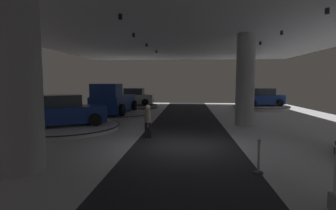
{
  "coord_description": "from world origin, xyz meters",
  "views": [
    {
      "loc": [
        0.09,
        -10.27,
        2.62
      ],
      "look_at": [
        -0.98,
        3.23,
        1.4
      ],
      "focal_mm": 26.85,
      "sensor_mm": 36.0,
      "label": 1
    }
  ],
  "objects_px": {
    "display_car_deep_right": "(261,98)",
    "display_platform_mid_left": "(66,127)",
    "display_car_mid_left": "(65,112)",
    "display_platform_deep_left": "(133,106)",
    "column_right": "(245,80)",
    "display_platform_deep_right": "(261,107)",
    "pickup_truck_far_left": "(113,101)",
    "visitor_walking_near": "(148,119)",
    "display_platform_far_left": "(115,114)",
    "column_left": "(16,78)",
    "display_car_deep_left": "(133,97)"
  },
  "relations": [
    {
      "from": "display_platform_far_left",
      "to": "display_platform_deep_left",
      "type": "relative_size",
      "value": 1.1
    },
    {
      "from": "pickup_truck_far_left",
      "to": "visitor_walking_near",
      "type": "bearing_deg",
      "value": -62.4
    },
    {
      "from": "display_platform_mid_left",
      "to": "pickup_truck_far_left",
      "type": "bearing_deg",
      "value": 80.59
    },
    {
      "from": "display_car_deep_left",
      "to": "visitor_walking_near",
      "type": "height_order",
      "value": "display_car_deep_left"
    },
    {
      "from": "display_platform_deep_right",
      "to": "visitor_walking_near",
      "type": "relative_size",
      "value": 3.37
    },
    {
      "from": "display_car_deep_right",
      "to": "display_car_mid_left",
      "type": "distance_m",
      "value": 18.32
    },
    {
      "from": "display_car_mid_left",
      "to": "display_platform_deep_left",
      "type": "height_order",
      "value": "display_car_mid_left"
    },
    {
      "from": "column_left",
      "to": "display_car_deep_left",
      "type": "relative_size",
      "value": 1.29
    },
    {
      "from": "display_car_deep_right",
      "to": "display_platform_deep_left",
      "type": "relative_size",
      "value": 0.88
    },
    {
      "from": "column_right",
      "to": "display_platform_deep_right",
      "type": "bearing_deg",
      "value": 69.06
    },
    {
      "from": "column_left",
      "to": "visitor_walking_near",
      "type": "height_order",
      "value": "column_left"
    },
    {
      "from": "display_car_deep_left",
      "to": "display_car_mid_left",
      "type": "bearing_deg",
      "value": -95.66
    },
    {
      "from": "display_car_deep_right",
      "to": "visitor_walking_near",
      "type": "height_order",
      "value": "display_car_deep_right"
    },
    {
      "from": "display_platform_deep_right",
      "to": "pickup_truck_far_left",
      "type": "height_order",
      "value": "pickup_truck_far_left"
    },
    {
      "from": "column_left",
      "to": "display_platform_deep_left",
      "type": "bearing_deg",
      "value": 92.15
    },
    {
      "from": "display_platform_far_left",
      "to": "display_platform_deep_left",
      "type": "height_order",
      "value": "display_platform_deep_left"
    },
    {
      "from": "column_left",
      "to": "visitor_walking_near",
      "type": "distance_m",
      "value": 5.87
    },
    {
      "from": "display_platform_deep_left",
      "to": "visitor_walking_near",
      "type": "distance_m",
      "value": 14.44
    },
    {
      "from": "column_left",
      "to": "display_car_deep_right",
      "type": "bearing_deg",
      "value": 56.43
    },
    {
      "from": "display_car_deep_right",
      "to": "display_platform_mid_left",
      "type": "bearing_deg",
      "value": -139.84
    },
    {
      "from": "display_platform_mid_left",
      "to": "display_car_mid_left",
      "type": "height_order",
      "value": "display_car_mid_left"
    },
    {
      "from": "display_car_deep_right",
      "to": "display_platform_mid_left",
      "type": "distance_m",
      "value": 18.32
    },
    {
      "from": "display_platform_mid_left",
      "to": "display_platform_deep_left",
      "type": "xyz_separation_m",
      "value": [
        1.14,
        12.04,
        0.05
      ]
    },
    {
      "from": "column_left",
      "to": "display_platform_far_left",
      "type": "bearing_deg",
      "value": 93.96
    },
    {
      "from": "display_platform_far_left",
      "to": "display_car_deep_left",
      "type": "distance_m",
      "value": 6.04
    },
    {
      "from": "column_right",
      "to": "display_platform_mid_left",
      "type": "distance_m",
      "value": 10.8
    },
    {
      "from": "display_platform_deep_left",
      "to": "visitor_walking_near",
      "type": "xyz_separation_m",
      "value": [
        3.81,
        -13.91,
        0.73
      ]
    },
    {
      "from": "display_car_mid_left",
      "to": "display_platform_far_left",
      "type": "relative_size",
      "value": 0.8
    },
    {
      "from": "display_platform_deep_left",
      "to": "display_car_deep_left",
      "type": "xyz_separation_m",
      "value": [
        0.03,
        0.0,
        0.91
      ]
    },
    {
      "from": "column_right",
      "to": "pickup_truck_far_left",
      "type": "height_order",
      "value": "column_right"
    },
    {
      "from": "display_car_deep_right",
      "to": "display_platform_far_left",
      "type": "distance_m",
      "value": 14.25
    },
    {
      "from": "visitor_walking_near",
      "to": "display_platform_deep_right",
      "type": "bearing_deg",
      "value": 56.61
    },
    {
      "from": "display_car_mid_left",
      "to": "display_platform_far_left",
      "type": "xyz_separation_m",
      "value": [
        0.99,
        6.09,
        -0.87
      ]
    },
    {
      "from": "column_left",
      "to": "column_right",
      "type": "relative_size",
      "value": 1.0
    },
    {
      "from": "column_left",
      "to": "display_car_deep_left",
      "type": "bearing_deg",
      "value": 92.05
    },
    {
      "from": "display_platform_deep_left",
      "to": "visitor_walking_near",
      "type": "height_order",
      "value": "visitor_walking_near"
    },
    {
      "from": "display_car_mid_left",
      "to": "visitor_walking_near",
      "type": "xyz_separation_m",
      "value": [
        4.97,
        -1.86,
        -0.09
      ]
    },
    {
      "from": "display_platform_deep_right",
      "to": "display_platform_mid_left",
      "type": "relative_size",
      "value": 0.91
    },
    {
      "from": "column_left",
      "to": "display_platform_deep_left",
      "type": "xyz_separation_m",
      "value": [
        -0.7,
        18.54,
        -2.57
      ]
    },
    {
      "from": "display_platform_deep_right",
      "to": "visitor_walking_near",
      "type": "xyz_separation_m",
      "value": [
        -9.0,
        -13.66,
        0.72
      ]
    },
    {
      "from": "column_right",
      "to": "display_platform_deep_left",
      "type": "distance_m",
      "value": 13.7
    },
    {
      "from": "display_car_mid_left",
      "to": "display_car_deep_left",
      "type": "bearing_deg",
      "value": 84.34
    },
    {
      "from": "pickup_truck_far_left",
      "to": "display_platform_deep_right",
      "type": "bearing_deg",
      "value": 24.9
    },
    {
      "from": "display_car_deep_left",
      "to": "display_platform_deep_left",
      "type": "bearing_deg",
      "value": -178.92
    },
    {
      "from": "display_platform_mid_left",
      "to": "display_car_deep_left",
      "type": "xyz_separation_m",
      "value": [
        1.17,
        12.04,
        0.96
      ]
    },
    {
      "from": "display_platform_deep_right",
      "to": "display_platform_deep_left",
      "type": "relative_size",
      "value": 1.04
    },
    {
      "from": "display_car_deep_right",
      "to": "display_platform_mid_left",
      "type": "height_order",
      "value": "display_car_deep_right"
    },
    {
      "from": "column_right",
      "to": "display_car_mid_left",
      "type": "bearing_deg",
      "value": -168.15
    },
    {
      "from": "display_platform_deep_right",
      "to": "display_platform_far_left",
      "type": "xyz_separation_m",
      "value": [
        -12.99,
        -5.71,
        -0.06
      ]
    },
    {
      "from": "column_left",
      "to": "display_platform_deep_left",
      "type": "relative_size",
      "value": 1.06
    }
  ]
}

